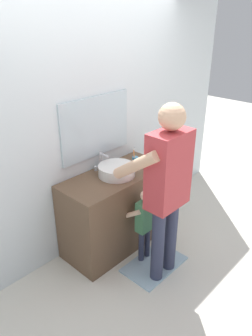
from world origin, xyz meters
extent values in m
plane|color=silver|center=(0.00, 0.00, 0.00)|extent=(14.00, 14.00, 0.00)
cube|color=silver|center=(0.00, 0.62, 1.35)|extent=(4.40, 0.08, 2.70)
cube|color=silver|center=(0.00, 0.57, 1.31)|extent=(0.89, 0.02, 0.62)
cube|color=brown|center=(0.00, 0.30, 0.43)|extent=(1.19, 0.54, 0.85)
cylinder|color=silver|center=(0.00, 0.28, 0.91)|extent=(0.37, 0.37, 0.11)
cylinder|color=beige|center=(0.00, 0.28, 0.91)|extent=(0.31, 0.31, 0.09)
cylinder|color=#B7BABF|center=(0.00, 0.52, 0.94)|extent=(0.03, 0.03, 0.18)
cylinder|color=#B7BABF|center=(0.00, 0.46, 1.02)|extent=(0.02, 0.12, 0.02)
cylinder|color=#B7BABF|center=(-0.07, 0.52, 0.88)|extent=(0.04, 0.04, 0.05)
cylinder|color=#B7BABF|center=(0.07, 0.52, 0.88)|extent=(0.04, 0.04, 0.05)
cylinder|color=#4C8EB2|center=(0.31, 0.31, 0.90)|extent=(0.07, 0.07, 0.09)
cylinder|color=blue|center=(0.30, 0.32, 0.95)|extent=(0.02, 0.03, 0.17)
cube|color=white|center=(0.30, 0.32, 1.05)|extent=(0.01, 0.02, 0.02)
cylinder|color=orange|center=(0.30, 0.31, 0.95)|extent=(0.01, 0.03, 0.17)
cube|color=white|center=(0.30, 0.31, 1.05)|extent=(0.01, 0.02, 0.02)
cube|color=#99B7CC|center=(0.00, -0.25, 0.01)|extent=(0.64, 0.40, 0.02)
cylinder|color=#2D334C|center=(-0.05, -0.11, 0.19)|extent=(0.06, 0.06, 0.38)
cylinder|color=#2D334C|center=(0.05, -0.11, 0.19)|extent=(0.06, 0.06, 0.38)
cube|color=#427F56|center=(0.00, -0.11, 0.54)|extent=(0.19, 0.11, 0.33)
sphere|color=beige|center=(0.00, -0.11, 0.77)|extent=(0.11, 0.11, 0.11)
cylinder|color=beige|center=(-0.10, -0.02, 0.57)|extent=(0.05, 0.23, 0.18)
cylinder|color=beige|center=(0.10, -0.02, 0.57)|extent=(0.05, 0.23, 0.18)
cylinder|color=#2D334C|center=(-0.13, -0.38, 0.40)|extent=(0.12, 0.12, 0.80)
cylinder|color=#2D334C|center=(0.07, -0.38, 0.40)|extent=(0.12, 0.12, 0.80)
cube|color=#B7383D|center=(-0.03, -0.38, 1.14)|extent=(0.40, 0.23, 0.69)
sphere|color=#D8A884|center=(-0.03, -0.38, 1.61)|extent=(0.23, 0.23, 0.23)
cylinder|color=#D8A884|center=(-0.25, -0.19, 1.20)|extent=(0.10, 0.48, 0.38)
cylinder|color=#D8A884|center=(0.19, -0.19, 1.20)|extent=(0.10, 0.48, 0.38)
cylinder|color=orange|center=(0.19, -0.01, 1.02)|extent=(0.01, 0.14, 0.03)
cube|color=white|center=(0.19, 0.06, 1.03)|extent=(0.01, 0.02, 0.02)
camera|label=1|loc=(-2.09, -1.82, 2.36)|focal=34.92mm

